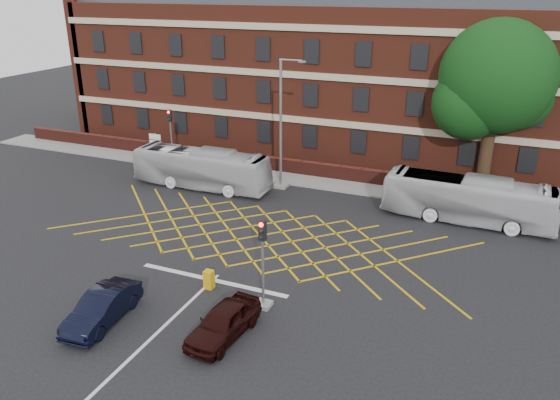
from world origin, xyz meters
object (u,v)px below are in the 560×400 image
at_px(traffic_light_near, 263,272).
at_px(traffic_light_far, 172,141).
at_px(deciduous_tree, 495,85).
at_px(utility_cabinet, 209,279).
at_px(car_navy, 102,308).
at_px(direction_signs, 156,143).
at_px(street_lamp, 282,145).
at_px(bus_right, 468,200).
at_px(bus_left, 201,168).
at_px(car_maroon, 224,322).

xyz_separation_m(traffic_light_near, traffic_light_far, (-15.68, 16.66, 0.00)).
bearing_deg(deciduous_tree, utility_cabinet, -119.18).
relative_size(car_navy, direction_signs, 1.92).
relative_size(street_lamp, utility_cabinet, 9.71).
height_order(car_navy, direction_signs, direction_signs).
bearing_deg(utility_cabinet, bus_right, 50.89).
height_order(traffic_light_far, direction_signs, traffic_light_far).
bearing_deg(bus_left, car_maroon, -147.10).
distance_m(bus_right, deciduous_tree, 8.89).
relative_size(street_lamp, direction_signs, 4.08).
height_order(bus_left, direction_signs, bus_left).
height_order(bus_left, car_maroon, bus_left).
height_order(street_lamp, utility_cabinet, street_lamp).
bearing_deg(car_maroon, bus_right, 69.18).
bearing_deg(utility_cabinet, direction_signs, 131.22).
distance_m(bus_right, direction_signs, 25.03).
bearing_deg(street_lamp, deciduous_tree, 22.85).
height_order(bus_right, traffic_light_near, traffic_light_near).
distance_m(car_navy, direction_signs, 23.46).
xyz_separation_m(bus_left, street_lamp, (5.22, 2.22, 1.69)).
xyz_separation_m(car_navy, street_lamp, (0.68, 18.37, 2.40)).
bearing_deg(traffic_light_near, street_lamp, 109.60).
bearing_deg(deciduous_tree, bus_right, -93.61).
bearing_deg(traffic_light_near, direction_signs, 135.99).
bearing_deg(traffic_light_far, street_lamp, -11.00).
distance_m(bus_left, street_lamp, 5.92).
relative_size(bus_right, street_lamp, 1.13).
relative_size(traffic_light_far, direction_signs, 1.94).
height_order(bus_left, bus_right, bus_right).
bearing_deg(car_navy, street_lamp, 82.76).
height_order(deciduous_tree, street_lamp, deciduous_tree).
relative_size(bus_left, direction_signs, 4.59).
distance_m(car_maroon, traffic_light_far, 24.53).
bearing_deg(bus_left, traffic_light_far, 50.74).
distance_m(bus_left, deciduous_tree, 20.77).
xyz_separation_m(car_maroon, utility_cabinet, (-2.48, 3.12, -0.22)).
xyz_separation_m(bus_right, car_maroon, (-8.10, -16.13, -0.73)).
bearing_deg(car_navy, utility_cabinet, 51.06).
xyz_separation_m(direction_signs, utility_cabinet, (14.25, -16.26, -0.92)).
bearing_deg(utility_cabinet, car_maroon, -51.55).
distance_m(traffic_light_far, utility_cabinet, 20.57).
distance_m(car_navy, car_maroon, 5.41).
bearing_deg(car_maroon, traffic_light_near, 83.38).
height_order(car_navy, deciduous_tree, deciduous_tree).
height_order(traffic_light_near, utility_cabinet, traffic_light_near).
xyz_separation_m(street_lamp, direction_signs, (-12.10, 2.10, -1.72)).
bearing_deg(utility_cabinet, traffic_light_far, 127.92).
xyz_separation_m(bus_left, bus_right, (17.94, 1.07, 0.01)).
bearing_deg(bus_right, traffic_light_far, 84.13).
bearing_deg(deciduous_tree, traffic_light_far, -171.57).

